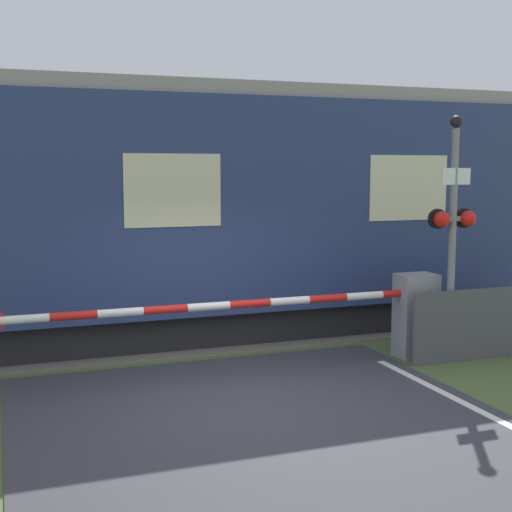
{
  "coord_description": "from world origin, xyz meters",
  "views": [
    {
      "loc": [
        -2.79,
        -8.24,
        2.93
      ],
      "look_at": [
        0.85,
        1.75,
        1.62
      ],
      "focal_mm": 50.0,
      "sensor_mm": 36.0,
      "label": 1
    }
  ],
  "objects": [
    {
      "name": "train",
      "position": [
        -0.26,
        3.85,
        2.2
      ],
      "size": [
        15.04,
        2.91,
        4.31
      ],
      "color": "black",
      "rests_on": "ground_plane"
    },
    {
      "name": "ground_plane",
      "position": [
        0.0,
        0.0,
        0.0
      ],
      "size": [
        80.0,
        80.0,
        0.0
      ],
      "primitive_type": "plane",
      "color": "#4C6033"
    },
    {
      "name": "track_bed",
      "position": [
        0.0,
        3.85,
        0.02
      ],
      "size": [
        36.0,
        3.2,
        0.13
      ],
      "color": "#666056",
      "rests_on": "ground_plane"
    },
    {
      "name": "signal_post",
      "position": [
        3.64,
        0.76,
        2.1
      ],
      "size": [
        0.77,
        0.26,
        3.7
      ],
      "color": "gray",
      "rests_on": "ground_plane"
    },
    {
      "name": "crossing_barrier",
      "position": [
        2.74,
        1.15,
        0.72
      ],
      "size": [
        6.51,
        0.44,
        1.3
      ],
      "color": "gray",
      "rests_on": "ground_plane"
    }
  ]
}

